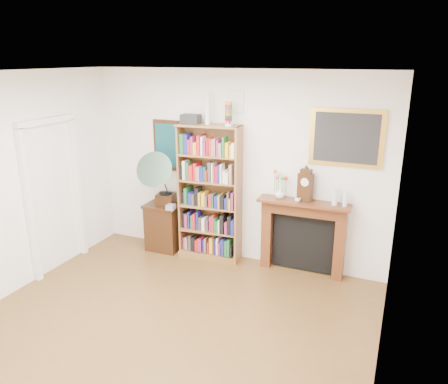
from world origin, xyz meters
name	(u,v)px	position (x,y,z in m)	size (l,w,h in m)	color
room	(138,226)	(0.00, 0.00, 1.40)	(4.51, 5.01, 2.81)	brown
door_casing	(54,183)	(-2.21, 1.20, 1.26)	(0.08, 1.02, 2.17)	white
teal_poster	(171,146)	(-1.05, 2.48, 1.65)	(0.58, 0.04, 0.78)	black
small_picture	(235,102)	(0.00, 2.48, 2.35)	(0.26, 0.04, 0.30)	white
gilt_painting	(346,138)	(1.55, 2.48, 1.95)	(0.95, 0.04, 0.75)	gold
bookshelf	(210,186)	(-0.32, 2.31, 1.14)	(0.97, 0.41, 2.35)	brown
side_cabinet	(164,227)	(-1.11, 2.28, 0.38)	(0.55, 0.40, 0.75)	black
fireplace	(303,230)	(1.08, 2.41, 0.62)	(1.27, 0.33, 1.07)	#532913
gramophone	(160,175)	(-1.08, 2.19, 1.25)	(0.66, 0.76, 0.88)	black
cd_stack	(171,207)	(-0.88, 2.12, 0.79)	(0.12, 0.12, 0.08)	#A2A2AE
mantel_clock	(305,186)	(1.08, 2.37, 1.28)	(0.21, 0.15, 0.45)	black
flower_vase	(280,193)	(0.73, 2.37, 1.14)	(0.14, 0.14, 0.15)	white
teacup	(298,199)	(1.00, 2.31, 1.10)	(0.08, 0.08, 0.06)	white
bottle_left	(335,197)	(1.48, 2.36, 1.19)	(0.07, 0.07, 0.24)	silver
bottle_right	(345,199)	(1.62, 2.37, 1.17)	(0.06, 0.06, 0.20)	silver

